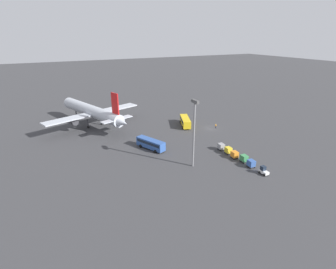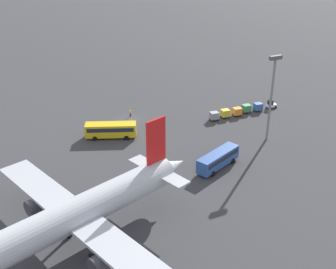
# 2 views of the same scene
# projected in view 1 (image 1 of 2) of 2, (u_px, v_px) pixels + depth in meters

# --- Properties ---
(ground_plane) EXTENTS (600.00, 600.00, 0.00)m
(ground_plane) POSITION_uv_depth(u_px,v_px,m) (211.00, 128.00, 99.81)
(ground_plane) COLOR #38383A
(airplane) EXTENTS (43.80, 37.98, 15.38)m
(airplane) POSITION_uv_depth(u_px,v_px,m) (92.00, 111.00, 100.54)
(airplane) COLOR #B2B7C1
(airplane) RESTS_ON ground
(shuttle_bus_near) EXTENTS (11.12, 6.79, 3.24)m
(shuttle_bus_near) POSITION_uv_depth(u_px,v_px,m) (185.00, 121.00, 101.86)
(shuttle_bus_near) COLOR gold
(shuttle_bus_near) RESTS_ON ground
(shuttle_bus_far) EXTENTS (10.42, 6.29, 3.16)m
(shuttle_bus_far) POSITION_uv_depth(u_px,v_px,m) (151.00, 143.00, 81.26)
(shuttle_bus_far) COLOR #2D5199
(shuttle_bus_far) RESTS_ON ground
(baggage_tug) EXTENTS (2.42, 1.66, 2.10)m
(baggage_tug) POSITION_uv_depth(u_px,v_px,m) (264.00, 171.00, 66.90)
(baggage_tug) COLOR white
(baggage_tug) RESTS_ON ground
(worker_person) EXTENTS (0.38, 0.38, 1.74)m
(worker_person) POSITION_uv_depth(u_px,v_px,m) (216.00, 126.00, 99.50)
(worker_person) COLOR #1E1E2D
(worker_person) RESTS_ON ground
(cargo_cart_blue) EXTENTS (2.13, 1.84, 2.06)m
(cargo_cart_blue) POSITION_uv_depth(u_px,v_px,m) (251.00, 163.00, 70.22)
(cargo_cart_blue) COLOR #38383D
(cargo_cart_blue) RESTS_ON ground
(cargo_cart_green) EXTENTS (2.13, 1.84, 2.06)m
(cargo_cart_green) POSITION_uv_depth(u_px,v_px,m) (244.00, 158.00, 73.03)
(cargo_cart_green) COLOR #38383D
(cargo_cart_green) RESTS_ON ground
(cargo_cart_orange) EXTENTS (2.13, 1.84, 2.06)m
(cargo_cart_orange) POSITION_uv_depth(u_px,v_px,m) (235.00, 154.00, 75.38)
(cargo_cart_orange) COLOR #38383D
(cargo_cart_orange) RESTS_ON ground
(cargo_cart_yellow) EXTENTS (2.13, 1.84, 2.06)m
(cargo_cart_yellow) POSITION_uv_depth(u_px,v_px,m) (228.00, 150.00, 78.16)
(cargo_cart_yellow) COLOR #38383D
(cargo_cart_yellow) RESTS_ON ground
(cargo_cart_grey) EXTENTS (2.13, 1.84, 2.06)m
(cargo_cart_grey) POSITION_uv_depth(u_px,v_px,m) (221.00, 146.00, 80.72)
(cargo_cart_grey) COLOR #38383D
(cargo_cart_grey) RESTS_ON ground
(light_pole) EXTENTS (2.80, 0.70, 18.38)m
(light_pole) POSITION_uv_depth(u_px,v_px,m) (194.00, 127.00, 67.25)
(light_pole) COLOR slate
(light_pole) RESTS_ON ground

